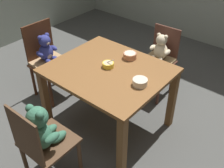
% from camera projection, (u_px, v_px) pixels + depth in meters
% --- Properties ---
extents(ground_plane, '(5.20, 5.20, 0.04)m').
position_uv_depth(ground_plane, '(109.00, 126.00, 3.02)').
color(ground_plane, '#4E4F4C').
extents(dining_table, '(1.10, 0.94, 0.73)m').
position_uv_depth(dining_table, '(109.00, 79.00, 2.65)').
color(dining_table, brown).
rests_on(dining_table, ground_plane).
extents(teddy_chair_far_center, '(0.37, 0.41, 0.83)m').
position_uv_depth(teddy_chair_far_center, '(159.00, 56.00, 3.20)').
color(teddy_chair_far_center, '#512F24').
rests_on(teddy_chair_far_center, ground_plane).
extents(teddy_chair_near_left, '(0.42, 0.43, 0.90)m').
position_uv_depth(teddy_chair_near_left, '(48.00, 57.00, 3.17)').
color(teddy_chair_near_left, '#4E2A19').
rests_on(teddy_chair_near_left, ground_plane).
extents(teddy_chair_near_front, '(0.40, 0.40, 0.86)m').
position_uv_depth(teddy_chair_near_front, '(42.00, 134.00, 2.13)').
color(teddy_chair_near_front, brown).
rests_on(teddy_chair_near_front, ground_plane).
extents(porridge_bowl_yellow_center, '(0.12, 0.11, 0.10)m').
position_uv_depth(porridge_bowl_yellow_center, '(108.00, 65.00, 2.59)').
color(porridge_bowl_yellow_center, yellow).
rests_on(porridge_bowl_yellow_center, dining_table).
extents(porridge_bowl_cream_near_right, '(0.13, 0.13, 0.06)m').
position_uv_depth(porridge_bowl_cream_near_right, '(140.00, 82.00, 2.35)').
color(porridge_bowl_cream_near_right, beige).
rests_on(porridge_bowl_cream_near_right, dining_table).
extents(porridge_bowl_terracotta_far_center, '(0.14, 0.14, 0.06)m').
position_uv_depth(porridge_bowl_terracotta_far_center, '(130.00, 56.00, 2.72)').
color(porridge_bowl_terracotta_far_center, '#B37353').
rests_on(porridge_bowl_terracotta_far_center, dining_table).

